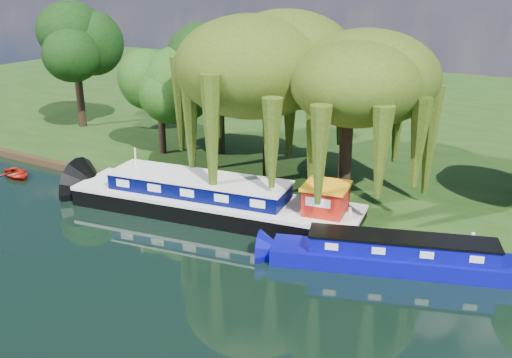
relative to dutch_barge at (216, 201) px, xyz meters
The scene contains 12 objects.
ground 8.18m from the dutch_barge, 58.67° to the right, with size 120.00×120.00×0.00m, color black.
far_bank 27.39m from the dutch_barge, 81.12° to the left, with size 120.00×52.00×0.45m, color black.
dutch_barge is the anchor object (origin of this frame).
narrowboat 10.67m from the dutch_barge, ahead, with size 11.71×5.62×1.71m.
red_dinghy 14.98m from the dutch_barge, behind, with size 1.96×2.75×0.57m, color #9E160B.
willow_left 8.49m from the dutch_barge, 85.48° to the left, with size 8.16×8.16×9.78m.
willow_right 9.24m from the dutch_barge, 36.27° to the left, with size 7.05×7.05×8.59m.
tree_far_left 12.04m from the dutch_barge, 143.95° to the left, with size 4.52×4.52×7.29m.
tree_far_back 22.62m from the dutch_barge, 155.04° to the left, with size 5.42×5.42×9.12m.
tree_far_mid 11.54m from the dutch_barge, 121.92° to the left, with size 5.04×5.04×8.25m.
lamppost 6.12m from the dutch_barge, 36.94° to the left, with size 0.36×0.36×2.56m.
mooring_posts 4.00m from the dutch_barge, 21.32° to the left, with size 19.16×0.16×1.00m.
Camera 1 is at (12.30, -17.04, 12.60)m, focal length 40.00 mm.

